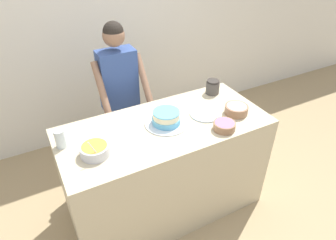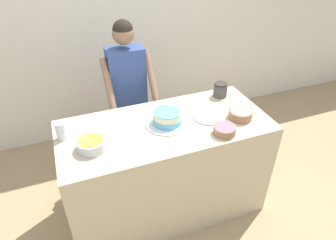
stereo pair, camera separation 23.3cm
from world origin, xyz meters
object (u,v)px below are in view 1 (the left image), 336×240
Objects in this scene: frosting_bowl_pink at (236,109)px; ceramic_plate at (205,114)px; person_baker at (119,88)px; frosting_bowl_purple at (224,126)px; cake at (166,118)px; drinking_glass at (60,139)px; stoneware_jar at (213,87)px; frosting_bowl_orange at (95,150)px.

ceramic_plate is at bearing 155.33° from frosting_bowl_pink.
person_baker is 1.09m from frosting_bowl_purple.
ceramic_plate is (-0.24, 0.11, -0.03)m from frosting_bowl_pink.
person_baker is 4.61× the size of cake.
person_baker is at bearing 41.66° from drinking_glass.
frosting_bowl_purple is 0.66× the size of ceramic_plate.
cake is at bearing 142.32° from frosting_bowl_purple.
stoneware_jar is at bearing 86.18° from frosting_bowl_pink.
person_baker is 0.87m from ceramic_plate.
cake reaches higher than frosting_bowl_purple.
drinking_glass reaches higher than stoneware_jar.
cake is at bearing -6.90° from drinking_glass.
frosting_bowl_orange is 0.78× the size of ceramic_plate.
stoneware_jar is (1.23, 0.35, 0.02)m from frosting_bowl_orange.
stoneware_jar reaches higher than frosting_bowl_purple.
drinking_glass is at bearing 162.04° from frosting_bowl_purple.
drinking_glass is 0.54× the size of ceramic_plate.
frosting_bowl_pink is 0.73× the size of ceramic_plate.
cake is 0.81m from drinking_glass.
cake is at bearing 174.85° from ceramic_plate.
drinking_glass reaches higher than cake.
cake is at bearing -158.36° from stoneware_jar.
frosting_bowl_orange is at bearing -175.77° from ceramic_plate.
drinking_glass is (-0.80, 0.10, 0.02)m from cake.
drinking_glass is (-1.17, 0.38, 0.04)m from frosting_bowl_purple.
frosting_bowl_orange reaches higher than cake.
person_baker is 12.23× the size of stoneware_jar.
frosting_bowl_pink is at bearing 31.55° from frosting_bowl_purple.
frosting_bowl_pink is 0.39m from stoneware_jar.
frosting_bowl_orange is (-0.61, -0.10, -0.01)m from cake.
frosting_bowl_purple is 0.25m from ceramic_plate.
frosting_bowl_orange is at bearing -46.92° from drinking_glass.
person_baker is 9.33× the size of frosting_bowl_purple.
ceramic_plate is at bearing 4.23° from frosting_bowl_orange.
cake reaches higher than ceramic_plate.
frosting_bowl_purple reaches higher than ceramic_plate.
drinking_glass is at bearing 173.64° from ceramic_plate.
cake is 1.69× the size of frosting_bowl_orange.
cake is 2.02× the size of frosting_bowl_purple.
drinking_glass is (-0.19, 0.20, 0.03)m from frosting_bowl_orange.
person_baker is 7.82× the size of frosting_bowl_orange.
frosting_bowl_pink is (0.59, -0.14, -0.01)m from cake.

